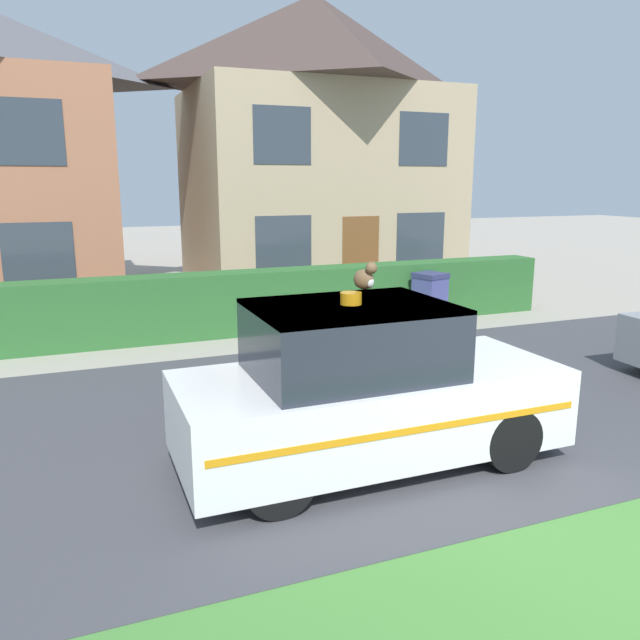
{
  "coord_description": "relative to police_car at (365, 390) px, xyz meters",
  "views": [
    {
      "loc": [
        -3.97,
        -3.04,
        2.95
      ],
      "look_at": [
        -0.82,
        4.89,
        1.05
      ],
      "focal_mm": 35.0,
      "sensor_mm": 36.0,
      "label": 1
    }
  ],
  "objects": [
    {
      "name": "road_strip",
      "position": [
        1.24,
        1.49,
        -0.81
      ],
      "size": [
        28.0,
        6.35,
        0.01
      ],
      "primitive_type": "cube",
      "color": "#424247",
      "rests_on": "ground"
    },
    {
      "name": "garden_hedge",
      "position": [
        0.07,
        6.17,
        -0.2
      ],
      "size": [
        14.1,
        0.7,
        1.23
      ],
      "primitive_type": "cube",
      "color": "#2D662D",
      "rests_on": "ground"
    },
    {
      "name": "cat",
      "position": [
        0.03,
        0.1,
        1.17
      ],
      "size": [
        0.24,
        0.36,
        0.31
      ],
      "rotation": [
        0.0,
        0.0,
        5.1
      ],
      "color": "brown",
      "rests_on": "police_car"
    },
    {
      "name": "police_car",
      "position": [
        0.0,
        0.0,
        0.0
      ],
      "size": [
        4.06,
        1.68,
        1.85
      ],
      "rotation": [
        0.0,
        0.0,
        -0.0
      ],
      "color": "black",
      "rests_on": "road_strip"
    },
    {
      "name": "wheelie_bin",
      "position": [
        4.13,
        5.45,
        -0.26
      ],
      "size": [
        0.71,
        0.72,
        1.1
      ],
      "rotation": [
        0.0,
        0.0,
        0.3
      ],
      "color": "#474C8C",
      "rests_on": "ground"
    },
    {
      "name": "house_right",
      "position": [
        3.85,
        11.33,
        3.2
      ],
      "size": [
        7.16,
        5.74,
        7.86
      ],
      "color": "tan",
      "rests_on": "ground"
    }
  ]
}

